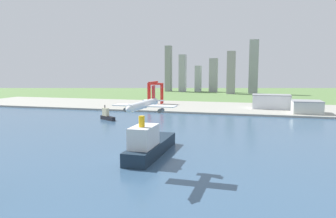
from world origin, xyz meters
name	(u,v)px	position (x,y,z in m)	size (l,w,h in m)	color
ground_plane	(202,133)	(0.00, 300.00, 0.00)	(2400.00, 2400.00, 0.00)	#597B43
water_bay	(188,148)	(0.00, 240.00, 0.07)	(840.00, 360.00, 0.15)	#385675
industrial_pier	(223,108)	(0.00, 490.00, 1.25)	(840.00, 140.00, 2.50)	#9B9A90
airplane_landing	(143,105)	(-11.84, 178.33, 37.77)	(34.86, 42.21, 13.61)	white
cargo_ship	(149,144)	(-20.29, 212.83, 7.99)	(15.31, 69.05, 28.52)	#192838
tugboat_small	(107,116)	(-115.64, 345.08, 4.94)	(22.68, 15.83, 16.85)	black
port_crane_red	(155,87)	(-109.70, 505.84, 28.48)	(24.06, 42.79, 35.84)	red
warehouse_main	(271,101)	(67.28, 488.06, 12.36)	(51.62, 28.74, 19.67)	silver
warehouse_annex	(307,107)	(108.56, 449.41, 10.40)	(35.41, 34.11, 15.75)	silver
distant_skyline	(212,72)	(-61.74, 824.92, 51.81)	(235.51, 80.26, 127.60)	gray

